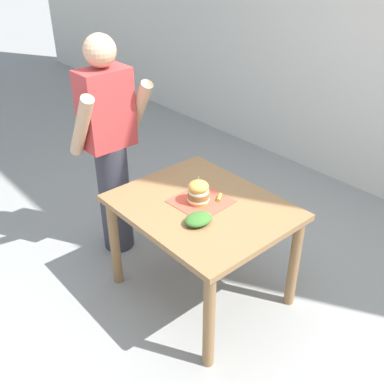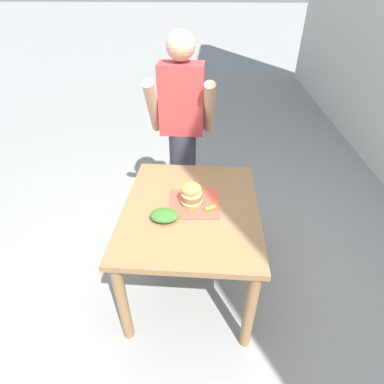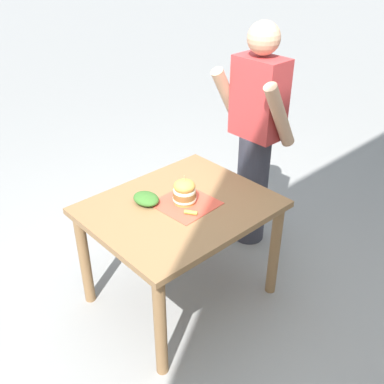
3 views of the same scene
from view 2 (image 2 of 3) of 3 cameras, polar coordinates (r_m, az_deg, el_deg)
ground_plane at (r=2.52m, az=-0.16°, el=-16.25°), size 80.00×80.00×0.00m
patio_table at (r=2.06m, az=-0.19°, el=-5.37°), size 0.90×1.10×0.74m
serving_paper at (r=2.02m, az=0.37°, el=-2.21°), size 0.35×0.35×0.00m
sandwich at (r=1.97m, az=-0.04°, el=-0.35°), size 0.14×0.14×0.19m
pickle_spear at (r=1.96m, az=3.45°, el=-3.06°), size 0.08×0.06×0.02m
side_salad at (r=1.88m, az=-5.29°, el=-4.46°), size 0.18×0.14×0.06m
diner_across_table at (r=2.66m, az=-1.87°, el=11.14°), size 0.55×0.35×1.69m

